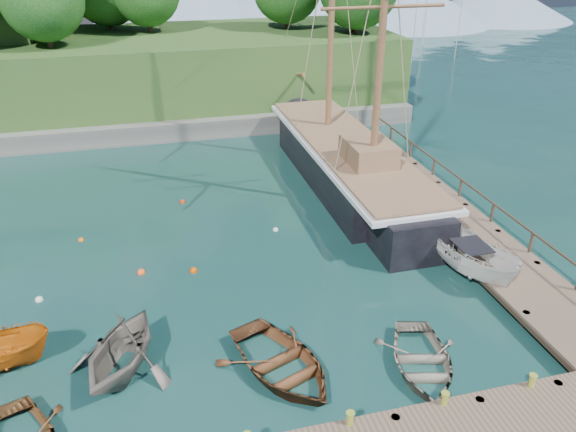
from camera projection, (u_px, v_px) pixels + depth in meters
name	position (u px, v px, depth m)	size (l,w,h in m)	color
ground	(249.00, 340.00, 20.38)	(160.00, 160.00, 0.00)	#13312A
dock_east	(442.00, 210.00, 28.78)	(3.20, 24.00, 1.10)	#4E3F31
bollard_3	(441.00, 418.00, 17.11)	(0.26, 0.26, 0.45)	olive
bollard_4	(527.00, 400.00, 17.78)	(0.26, 0.26, 0.45)	olive
rowboat_1	(124.00, 370.00, 18.97)	(3.60, 4.17, 2.20)	#686056
rowboat_2	(281.00, 372.00, 18.90)	(3.37, 4.72, 0.98)	#55311A
rowboat_3	(421.00, 368.00, 19.06)	(2.92, 4.09, 0.85)	slate
cabin_boat_white	(467.00, 274.00, 24.26)	(1.94, 5.16, 1.99)	silver
schooner	(347.00, 166.00, 32.53)	(4.69, 25.70, 18.54)	black
mooring_buoy_0	(39.00, 300.00, 22.54)	(0.33, 0.33, 0.33)	silver
mooring_buoy_1	(141.00, 273.00, 24.32)	(0.37, 0.37, 0.37)	#FA4F19
mooring_buoy_2	(194.00, 271.00, 24.44)	(0.35, 0.35, 0.35)	#E14600
mooring_buoy_3	(275.00, 230.00, 27.75)	(0.28, 0.28, 0.28)	silver
mooring_buoy_4	(81.00, 240.00, 26.86)	(0.28, 0.28, 0.28)	#DD6009
mooring_buoy_5	(182.00, 202.00, 30.59)	(0.28, 0.28, 0.28)	red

